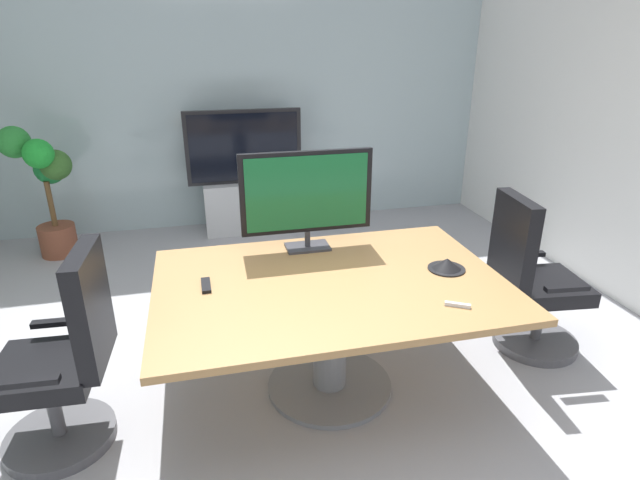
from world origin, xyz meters
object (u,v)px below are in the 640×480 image
object	(u,v)px
office_chair_right	(531,288)
remote_control	(206,285)
tv_monitor	(307,195)
conference_phone	(447,265)
potted_plant	(45,182)
office_chair_left	(65,368)
wall_display_unit	(246,192)
conference_table	(330,307)

from	to	relation	value
office_chair_right	remote_control	xyz separation A→B (m)	(-2.10, -0.03, 0.28)
tv_monitor	conference_phone	size ratio (longest dim) A/B	3.82
potted_plant	office_chair_left	bearing A→B (deg)	-76.31
tv_monitor	wall_display_unit	world-z (taller)	tv_monitor
office_chair_right	wall_display_unit	size ratio (longest dim) A/B	0.83
wall_display_unit	conference_phone	distance (m)	3.01
office_chair_left	wall_display_unit	world-z (taller)	wall_display_unit
office_chair_left	wall_display_unit	distance (m)	3.19
office_chair_right	conference_phone	distance (m)	0.78
conference_table	potted_plant	xyz separation A→B (m)	(-2.08, 2.60, 0.17)
office_chair_right	conference_phone	size ratio (longest dim) A/B	4.95
wall_display_unit	potted_plant	bearing A→B (deg)	-172.83
conference_table	office_chair_right	distance (m)	1.43
conference_table	tv_monitor	size ratio (longest dim) A/B	2.33
conference_phone	tv_monitor	bearing A→B (deg)	144.64
office_chair_right	wall_display_unit	xyz separation A→B (m)	(-1.61, 2.72, -0.01)
office_chair_right	wall_display_unit	world-z (taller)	wall_display_unit
conference_table	office_chair_left	bearing A→B (deg)	-175.60
office_chair_left	remote_control	distance (m)	0.81
remote_control	conference_table	bearing A→B (deg)	-8.41
conference_table	office_chair_right	bearing A→B (deg)	4.74
potted_plant	remote_control	xyz separation A→B (m)	(1.39, -2.51, 0.01)
conference_table	potted_plant	bearing A→B (deg)	128.60
office_chair_left	wall_display_unit	bearing A→B (deg)	160.54
office_chair_right	tv_monitor	size ratio (longest dim) A/B	1.30
wall_display_unit	remote_control	distance (m)	2.81
office_chair_right	potted_plant	distance (m)	4.29
wall_display_unit	potted_plant	distance (m)	1.92
conference_table	tv_monitor	world-z (taller)	tv_monitor
conference_table	office_chair_right	size ratio (longest dim) A/B	1.80
conference_phone	remote_control	xyz separation A→B (m)	(-1.39, 0.11, -0.02)
tv_monitor	office_chair_left	bearing A→B (deg)	-156.30
office_chair_left	potted_plant	xyz separation A→B (m)	(-0.66, 2.71, 0.28)
tv_monitor	wall_display_unit	bearing A→B (deg)	94.07
conference_table	conference_phone	xyz separation A→B (m)	(0.71, -0.02, 0.20)
wall_display_unit	conference_table	bearing A→B (deg)	-86.16
office_chair_right	conference_table	bearing A→B (deg)	101.24
potted_plant	tv_monitor	bearing A→B (deg)	-45.64
office_chair_left	office_chair_right	size ratio (longest dim) A/B	1.00
remote_control	conference_phone	bearing A→B (deg)	-5.27
conference_table	tv_monitor	distance (m)	0.73
potted_plant	conference_phone	bearing A→B (deg)	-43.24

